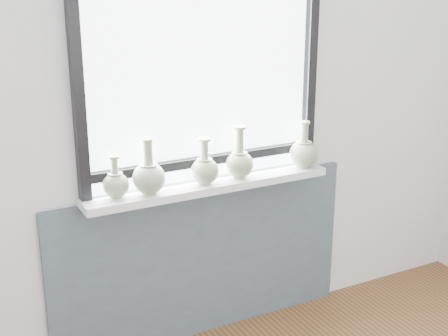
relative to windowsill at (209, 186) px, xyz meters
name	(u,v)px	position (x,y,z in m)	size (l,w,h in m)	color
back_wall	(200,101)	(0.00, 0.10, 0.42)	(3.60, 0.02, 2.60)	silver
apron_panel	(204,260)	(0.00, 0.07, -0.45)	(1.70, 0.03, 0.86)	#495963
windowsill	(209,186)	(0.00, 0.00, 0.00)	(1.32, 0.18, 0.04)	white
window	(203,74)	(0.00, 0.06, 0.56)	(1.30, 0.06, 1.05)	black
vase_a	(115,184)	(-0.49, 0.01, 0.09)	(0.13, 0.13, 0.20)	#8FA17C
vase_b	(149,176)	(-0.33, -0.01, 0.11)	(0.16, 0.16, 0.27)	#8FA17C
vase_c	(205,169)	(-0.03, -0.01, 0.10)	(0.14, 0.14, 0.24)	#8FA17C
vase_d	(239,162)	(0.17, -0.01, 0.10)	(0.15, 0.15, 0.27)	#8FA17C
vase_e	(304,153)	(0.56, -0.02, 0.10)	(0.16, 0.16, 0.26)	#8FA17C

